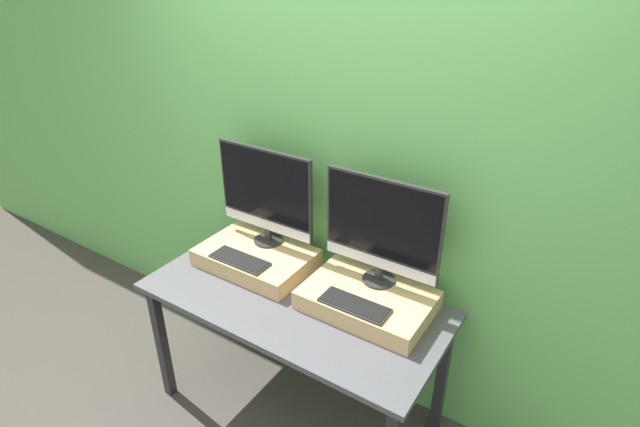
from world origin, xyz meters
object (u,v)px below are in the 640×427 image
(keyboard_left, at_px, (240,260))
(monitor_right, at_px, (382,228))
(keyboard_right, at_px, (354,305))
(monitor_left, at_px, (266,193))

(keyboard_left, distance_m, monitor_right, 0.78)
(monitor_right, bearing_deg, keyboard_right, -90.00)
(monitor_left, relative_size, keyboard_right, 1.78)
(monitor_left, bearing_deg, monitor_right, 0.00)
(monitor_right, height_order, keyboard_right, monitor_right)
(monitor_left, relative_size, keyboard_left, 1.78)
(monitor_left, bearing_deg, keyboard_right, -19.17)
(monitor_right, bearing_deg, monitor_left, 180.00)
(monitor_left, relative_size, monitor_right, 1.00)
(monitor_left, distance_m, keyboard_right, 0.78)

